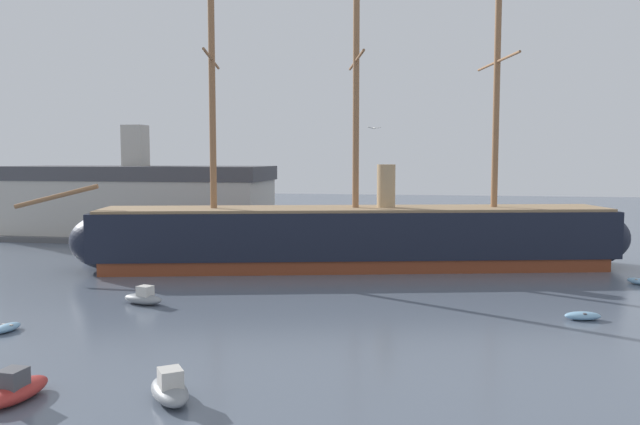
# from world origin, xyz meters

# --- Properties ---
(tall_ship) EXTENTS (68.16, 22.03, 33.25)m
(tall_ship) POSITION_xyz_m (2.26, 56.48, 3.62)
(tall_ship) COLOR brown
(tall_ship) RESTS_ON ground
(motorboat_foreground_left) EXTENTS (2.02, 4.30, 1.76)m
(motorboat_foreground_left) POSITION_xyz_m (-10.00, 14.21, 0.62)
(motorboat_foreground_left) COLOR #B22D28
(motorboat_foreground_left) RESTS_ON ground
(motorboat_near_centre) EXTENTS (3.82, 4.40, 1.75)m
(motorboat_near_centre) POSITION_xyz_m (-2.29, 15.66, 0.61)
(motorboat_near_centre) COLOR gray
(motorboat_near_centre) RESTS_ON ground
(dinghy_mid_left) EXTENTS (1.27, 2.51, 0.57)m
(dinghy_mid_left) POSITION_xyz_m (-19.11, 25.81, 0.29)
(dinghy_mid_left) COLOR #7FB2D6
(dinghy_mid_left) RESTS_ON ground
(motorboat_alongside_bow) EXTENTS (4.10, 2.58, 1.60)m
(motorboat_alongside_bow) POSITION_xyz_m (-13.34, 35.55, 0.56)
(motorboat_alongside_bow) COLOR gray
(motorboat_alongside_bow) RESTS_ON ground
(dinghy_alongside_stern) EXTENTS (2.88, 1.58, 0.65)m
(dinghy_alongside_stern) POSITION_xyz_m (22.34, 36.62, 0.33)
(dinghy_alongside_stern) COLOR #7FB2D6
(dinghy_alongside_stern) RESTS_ON ground
(motorboat_far_left) EXTENTS (3.25, 4.37, 1.70)m
(motorboat_far_left) POSITION_xyz_m (-29.33, 56.20, 0.60)
(motorboat_far_left) COLOR #1E284C
(motorboat_far_left) RESTS_ON ground
(dinghy_far_right) EXTENTS (2.44, 2.77, 0.61)m
(dinghy_far_right) POSITION_xyz_m (30.94, 52.08, 0.31)
(dinghy_far_right) COLOR #7FB2D6
(dinghy_far_right) RESTS_ON ground
(motorboat_distant_centre) EXTENTS (4.08, 2.15, 1.64)m
(motorboat_distant_centre) POSITION_xyz_m (2.96, 65.28, 0.58)
(motorboat_distant_centre) COLOR #236670
(motorboat_distant_centre) RESTS_ON ground
(dockside_warehouse_left) EXTENTS (43.88, 16.19, 17.42)m
(dockside_warehouse_left) POSITION_xyz_m (-34.05, 77.25, 5.59)
(dockside_warehouse_left) COLOR #565659
(dockside_warehouse_left) RESTS_ON ground
(seagull_in_flight) EXTENTS (0.90, 0.80, 0.13)m
(seagull_in_flight) POSITION_xyz_m (6.79, 29.88, 14.49)
(seagull_in_flight) COLOR silver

